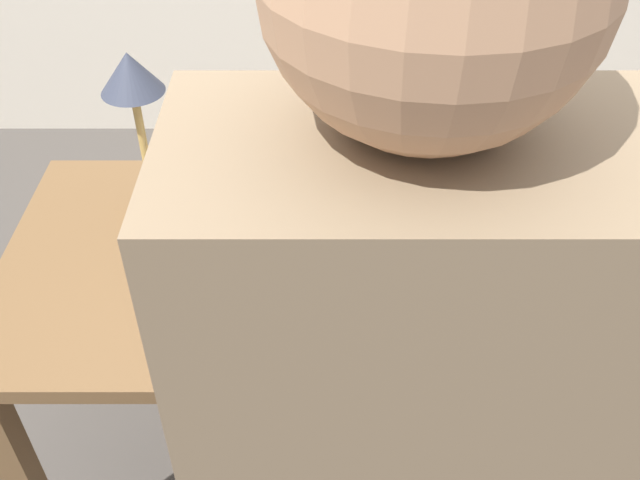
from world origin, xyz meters
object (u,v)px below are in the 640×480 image
object	(u,v)px
open_book	(299,281)
pencil	(313,372)
book_stack_tall	(588,193)
coffee_mug	(391,253)
reading_lamp	(134,102)
book_standing_upright	(526,175)

from	to	relation	value
open_book	pencil	size ratio (longest dim) A/B	3.53
book_stack_tall	coffee_mug	size ratio (longest dim) A/B	2.71
reading_lamp	coffee_mug	xyz separation A→B (m)	(0.53, -0.18, -0.26)
reading_lamp	coffee_mug	distance (m)	0.62
book_stack_tall	pencil	size ratio (longest dim) A/B	1.85
book_standing_upright	reading_lamp	xyz separation A→B (m)	(-0.83, 0.03, 0.16)
book_stack_tall	pencil	world-z (taller)	book_stack_tall
open_book	coffee_mug	bearing A→B (deg)	10.17
open_book	pencil	world-z (taller)	open_book
open_book	reading_lamp	bearing A→B (deg)	136.20
open_book	reading_lamp	world-z (taller)	reading_lamp
open_book	book_stack_tall	distance (m)	0.69
book_stack_tall	reading_lamp	bearing A→B (deg)	178.76
open_book	book_standing_upright	bearing A→B (deg)	15.72
reading_lamp	book_stack_tall	bearing A→B (deg)	-1.24
coffee_mug	pencil	xyz separation A→B (m)	(-0.16, -0.28, -0.04)
book_stack_tall	book_standing_upright	distance (m)	0.16
book_standing_upright	pencil	bearing A→B (deg)	-139.74
reading_lamp	coffee_mug	world-z (taller)	reading_lamp
reading_lamp	open_book	bearing A→B (deg)	-35.98
book_standing_upright	reading_lamp	size ratio (longest dim) A/B	0.66
reading_lamp	pencil	distance (m)	0.67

